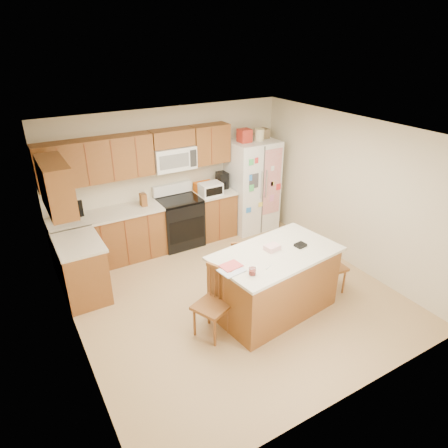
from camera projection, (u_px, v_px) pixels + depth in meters
ground at (233, 295)px, 6.14m from camera, size 4.50×4.50×0.00m
room_shell at (234, 210)px, 5.51m from camera, size 4.60×4.60×2.52m
cabinetry at (128, 213)px, 6.69m from camera, size 3.36×1.56×2.15m
stove at (179, 221)px, 7.44m from camera, size 0.76×0.65×1.13m
refrigerator at (252, 184)px, 7.91m from camera, size 0.90×0.79×2.04m
island at (274, 281)px, 5.63m from camera, size 1.86×1.23×1.05m
windsor_chair_left at (213, 305)px, 5.18m from camera, size 0.53×0.54×0.97m
windsor_chair_back at (241, 265)px, 6.12m from camera, size 0.50×0.49×0.90m
windsor_chair_right at (330, 266)px, 6.07m from camera, size 0.41×0.43×0.92m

